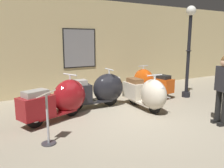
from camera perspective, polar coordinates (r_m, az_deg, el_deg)
ground_plane at (r=5.83m, az=6.73°, el=-9.10°), size 60.00×60.00×0.00m
showroom_back_wall at (r=8.83m, az=-9.60°, el=9.04°), size 18.00×0.63×3.45m
scooter_0 at (r=5.93m, az=-12.54°, el=-3.77°), size 1.90×1.10×1.12m
scooter_1 at (r=6.86m, az=-3.17°, el=-1.52°), size 1.88×0.66×1.13m
scooter_2 at (r=6.62m, az=8.61°, el=-2.32°), size 0.61×1.77×1.07m
scooter_3 at (r=8.55m, az=9.05°, el=0.57°), size 0.67×1.75×1.04m
lamppost at (r=8.36m, az=18.34°, el=9.24°), size 0.32×0.32×3.07m
visitor_0 at (r=5.95m, az=25.60°, el=-0.34°), size 0.33×0.53×1.62m
info_stanchion at (r=4.63m, az=-15.47°, el=-9.05°), size 0.39×0.38×1.05m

